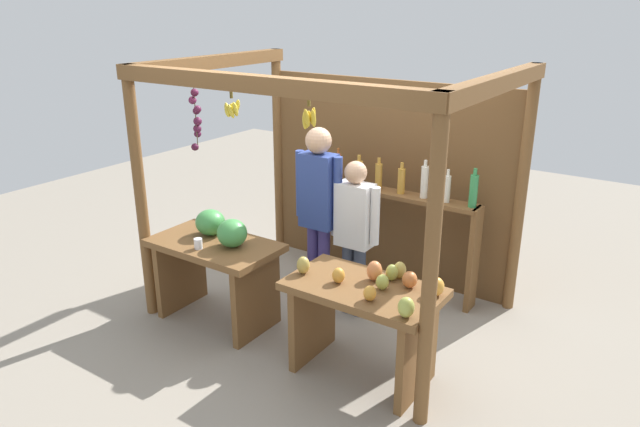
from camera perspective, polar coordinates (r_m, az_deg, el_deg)
ground_plane at (r=5.58m, az=1.13°, el=-9.23°), size 12.00×12.00×0.00m
market_stall at (r=5.42m, az=3.63°, el=4.99°), size 2.83×2.05×2.24m
fruit_counter_left at (r=5.23m, az=-9.96°, el=-4.10°), size 1.14×0.64×1.00m
fruit_counter_right at (r=4.42m, az=4.44°, el=-9.24°), size 1.14×0.64×0.91m
bottle_shelf_unit at (r=5.74m, az=6.76°, el=0.31°), size 1.81×0.22×1.36m
vendor_man at (r=5.24m, az=-0.13°, el=1.14°), size 0.48×0.23×1.71m
vendor_woman at (r=5.16m, az=3.37°, el=-1.28°), size 0.48×0.20×1.45m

